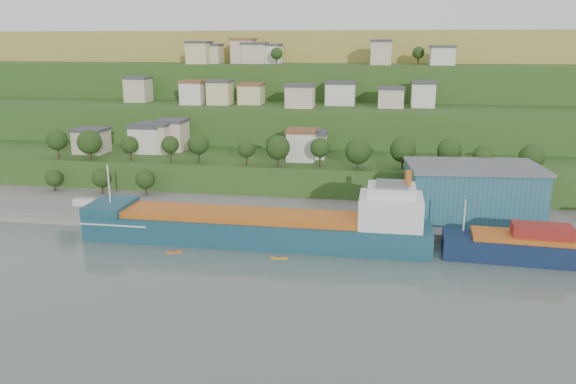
% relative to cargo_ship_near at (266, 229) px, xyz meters
% --- Properties ---
extents(ground, '(500.00, 500.00, 0.00)m').
position_rel_cargo_ship_near_xyz_m(ground, '(-3.84, -9.18, -3.12)').
color(ground, '#495953').
rests_on(ground, ground).
extents(quay, '(220.00, 26.00, 4.00)m').
position_rel_cargo_ship_near_xyz_m(quay, '(16.16, 18.82, -3.12)').
color(quay, slate).
rests_on(quay, ground).
extents(pebble_beach, '(40.00, 18.00, 2.40)m').
position_rel_cargo_ship_near_xyz_m(pebble_beach, '(-58.84, 12.82, -3.12)').
color(pebble_beach, slate).
rests_on(pebble_beach, ground).
extents(hillside, '(360.00, 210.92, 96.00)m').
position_rel_cargo_ship_near_xyz_m(hillside, '(-3.88, 159.54, -3.04)').
color(hillside, '#284719').
rests_on(hillside, ground).
extents(cargo_ship_near, '(76.04, 12.30, 19.55)m').
position_rel_cargo_ship_near_xyz_m(cargo_ship_near, '(0.00, 0.00, 0.00)').
color(cargo_ship_near, '#13394A').
rests_on(cargo_ship_near, ground).
extents(warehouse, '(32.68, 21.89, 12.80)m').
position_rel_cargo_ship_near_xyz_m(warehouse, '(46.29, 21.11, 5.31)').
color(warehouse, '#205662').
rests_on(warehouse, quay).
extents(caravan, '(5.63, 2.87, 2.52)m').
position_rel_cargo_ship_near_xyz_m(caravan, '(-51.09, 14.51, -0.66)').
color(caravan, silver).
rests_on(caravan, pebble_beach).
extents(dinghy, '(3.79, 2.31, 0.71)m').
position_rel_cargo_ship_near_xyz_m(dinghy, '(-49.39, 9.91, -1.57)').
color(dinghy, silver).
rests_on(dinghy, pebble_beach).
extents(kayak_orange, '(3.24, 1.87, 0.82)m').
position_rel_cargo_ship_near_xyz_m(kayak_orange, '(-17.79, -9.31, -2.88)').
color(kayak_orange, '#F75A16').
rests_on(kayak_orange, ground).
extents(kayak_yellow, '(3.40, 0.76, 0.84)m').
position_rel_cargo_ship_near_xyz_m(kayak_yellow, '(4.71, -9.03, -2.87)').
color(kayak_yellow, orange).
rests_on(kayak_yellow, ground).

